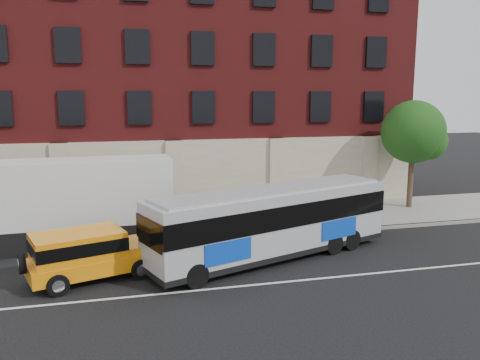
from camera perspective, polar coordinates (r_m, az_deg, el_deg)
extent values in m
plane|color=black|center=(16.87, -2.95, -13.25)|extent=(120.00, 120.00, 0.00)
cube|color=gray|center=(25.28, -6.92, -5.20)|extent=(60.00, 6.00, 0.15)
cube|color=gray|center=(22.42, -5.94, -7.16)|extent=(60.00, 0.25, 0.15)
cube|color=silver|center=(17.32, -3.28, -12.60)|extent=(60.00, 0.12, 0.01)
cube|color=maroon|center=(32.38, -9.02, 11.59)|extent=(30.00, 10.00, 15.00)
cube|color=#BFAF98|center=(27.61, -7.75, 0.47)|extent=(30.00, 0.35, 4.00)
cube|color=#BFAF98|center=(27.52, -20.23, -0.08)|extent=(0.90, 0.55, 4.00)
cube|color=#BFAF98|center=(27.51, -7.73, 0.44)|extent=(0.90, 0.55, 4.00)
cube|color=#BFAF98|center=(28.78, 4.23, 0.92)|extent=(0.90, 0.55, 4.00)
cube|color=#BFAF98|center=(31.17, 14.77, 1.31)|extent=(0.90, 0.55, 4.00)
cube|color=black|center=(27.26, -19.09, 7.93)|extent=(1.30, 0.20, 1.80)
cube|color=black|center=(27.19, -11.66, 8.27)|extent=(1.30, 0.20, 1.80)
cube|color=black|center=(27.56, -4.29, 8.46)|extent=(1.30, 0.20, 1.80)
cube|color=black|center=(28.37, 2.77, 8.52)|extent=(1.30, 0.20, 1.80)
cube|color=black|center=(29.57, 9.34, 8.45)|extent=(1.30, 0.20, 1.80)
cube|color=black|center=(31.12, 15.33, 8.30)|extent=(1.30, 0.20, 1.80)
cube|color=black|center=(27.37, -19.48, 14.64)|extent=(1.30, 0.20, 1.80)
cube|color=black|center=(27.30, -11.90, 14.99)|extent=(1.30, 0.20, 1.80)
cube|color=black|center=(27.67, -4.38, 15.10)|extent=(1.30, 0.20, 1.80)
cube|color=black|center=(28.47, 2.82, 14.97)|extent=(1.30, 0.20, 1.80)
cube|color=black|center=(29.67, 9.52, 14.64)|extent=(1.30, 0.20, 1.80)
cube|color=black|center=(31.22, 15.61, 14.18)|extent=(1.30, 0.20, 1.80)
cube|color=black|center=(27.49, -17.07, -0.76)|extent=(2.60, 0.15, 2.80)
cube|color=black|center=(27.81, -4.64, -0.24)|extent=(2.60, 0.15, 2.80)
cube|color=black|center=(29.37, 6.98, 0.26)|extent=(2.60, 0.15, 2.80)
cylinder|color=#3A281D|center=(30.11, 19.28, -0.18)|extent=(0.32, 0.32, 3.00)
sphere|color=#194012|center=(29.77, 19.60, 5.32)|extent=(3.60, 3.60, 3.60)
sphere|color=#194012|center=(29.88, 21.09, 4.29)|extent=(2.20, 2.20, 2.20)
sphere|color=#194012|center=(29.81, 18.17, 4.64)|extent=(2.00, 2.00, 2.00)
cube|color=#9EA2A7|center=(19.90, 3.81, -4.83)|extent=(10.78, 5.71, 2.53)
cube|color=black|center=(20.23, 3.77, -8.05)|extent=(10.84, 5.77, 0.22)
cube|color=#9EA2A7|center=(19.61, 3.85, -1.12)|extent=(10.19, 5.28, 0.11)
cube|color=black|center=(19.80, 3.82, -3.65)|extent=(10.87, 5.80, 0.89)
cube|color=#0B3BB3|center=(17.57, -1.34, -8.41)|extent=(1.85, 0.70, 0.80)
cube|color=#0B3BB3|center=(22.52, 7.41, -4.37)|extent=(1.85, 0.70, 0.80)
cylinder|color=black|center=(17.31, -5.11, -11.08)|extent=(0.93, 0.55, 0.89)
cylinder|color=black|center=(18.99, -8.08, -9.21)|extent=(0.93, 0.55, 0.89)
cylinder|color=black|center=(21.08, 10.87, -7.35)|extent=(0.93, 0.55, 0.89)
cylinder|color=black|center=(22.48, 7.25, -6.15)|extent=(0.93, 0.55, 0.89)
cylinder|color=black|center=(21.82, 12.88, -6.83)|extent=(0.93, 0.55, 0.89)
cylinder|color=black|center=(23.17, 9.25, -5.71)|extent=(0.93, 0.55, 0.89)
cube|color=orange|center=(18.76, -16.74, -9.26)|extent=(4.84, 3.15, 0.56)
cube|color=orange|center=(18.42, -18.41, -7.26)|extent=(3.50, 2.69, 0.93)
cube|color=black|center=(18.41, -18.42, -7.12)|extent=(3.54, 2.73, 0.47)
cube|color=orange|center=(19.05, -12.29, -7.43)|extent=(1.88, 2.12, 0.28)
cube|color=black|center=(19.40, -10.23, -8.20)|extent=(0.51, 1.44, 0.51)
cylinder|color=black|center=(18.22, -24.14, -8.90)|extent=(0.41, 0.74, 0.71)
cylinder|color=black|center=(18.41, -11.52, -10.17)|extent=(0.79, 0.48, 0.75)
cylinder|color=silver|center=(18.41, -11.52, -10.17)|extent=(0.48, 0.39, 0.41)
cylinder|color=black|center=(20.05, -13.37, -8.56)|extent=(0.79, 0.48, 0.75)
cylinder|color=silver|center=(20.05, -13.37, -8.56)|extent=(0.48, 0.39, 0.41)
cylinder|color=black|center=(17.71, -20.52, -11.44)|extent=(0.79, 0.48, 0.75)
cylinder|color=silver|center=(17.71, -20.52, -11.44)|extent=(0.48, 0.39, 0.41)
cylinder|color=black|center=(19.41, -21.62, -9.63)|extent=(0.79, 0.48, 0.75)
cylinder|color=silver|center=(19.41, -21.62, -9.63)|extent=(0.48, 0.39, 0.41)
cube|color=black|center=(23.16, -22.48, -6.14)|extent=(11.62, 2.65, 1.06)
cube|color=silver|center=(22.73, -22.79, -1.46)|extent=(11.62, 2.69, 2.79)
cylinder|color=black|center=(21.93, -14.47, -6.70)|extent=(0.97, 0.30, 0.96)
cylinder|color=black|center=(24.06, -14.61, -5.23)|extent=(0.97, 0.30, 0.96)
cylinder|color=black|center=(21.97, -11.44, -6.55)|extent=(0.97, 0.30, 0.96)
cylinder|color=black|center=(24.10, -11.85, -5.09)|extent=(0.97, 0.30, 0.96)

